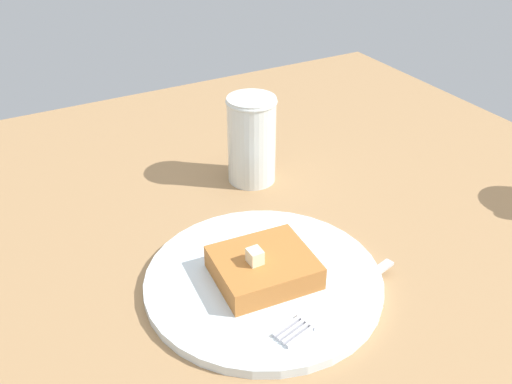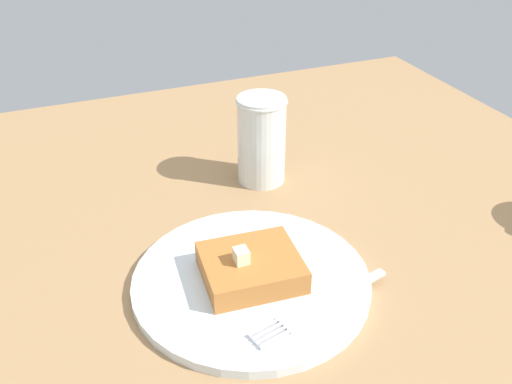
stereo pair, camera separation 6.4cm
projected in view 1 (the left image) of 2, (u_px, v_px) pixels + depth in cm
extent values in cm
cube|color=#A17A4F|center=(259.00, 289.00, 58.74)|extent=(106.58, 106.58, 2.73)
cylinder|color=white|center=(261.00, 281.00, 56.92)|extent=(23.76, 23.76, 1.01)
torus|color=navy|center=(261.00, 281.00, 56.87)|extent=(23.76, 23.76, 0.80)
cube|color=#B56D30|center=(262.00, 268.00, 56.00)|extent=(10.09, 8.98, 2.46)
cube|color=#F7EFC6|center=(255.00, 256.00, 54.40)|extent=(1.34, 1.48, 1.48)
cube|color=silver|center=(360.00, 284.00, 55.59)|extent=(9.92, 3.33, 0.36)
cube|color=silver|center=(316.00, 316.00, 51.89)|extent=(3.25, 2.82, 0.36)
cube|color=silver|center=(300.00, 337.00, 49.65)|extent=(3.18, 1.10, 0.36)
cube|color=silver|center=(295.00, 334.00, 49.99)|extent=(3.18, 1.10, 0.36)
cube|color=silver|center=(291.00, 330.00, 50.33)|extent=(3.18, 1.10, 0.36)
cube|color=silver|center=(286.00, 327.00, 50.67)|extent=(3.18, 1.10, 0.36)
cylinder|color=#3A1305|center=(252.00, 155.00, 73.12)|extent=(5.63, 5.63, 7.06)
cylinder|color=silver|center=(252.00, 140.00, 71.97)|extent=(6.12, 6.12, 11.41)
torus|color=silver|center=(251.00, 101.00, 69.18)|extent=(6.38, 6.38, 0.50)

